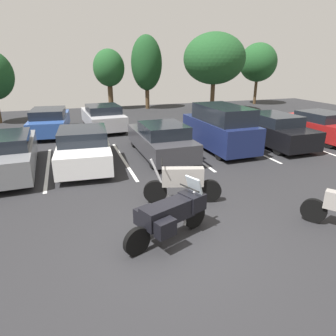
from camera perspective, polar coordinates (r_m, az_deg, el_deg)
name	(u,v)px	position (r m, az deg, el deg)	size (l,w,h in m)	color
ground	(180,246)	(6.92, 2.36, -14.68)	(44.00, 44.00, 0.10)	#262628
motorcycle_touring	(171,213)	(6.78, 0.60, -8.66)	(2.20, 1.28, 1.34)	black
motorcycle_third	(182,183)	(8.49, 2.70, -2.78)	(2.17, 0.85, 1.33)	black
parking_stripes	(87,163)	(12.38, -15.19, 0.87)	(26.58, 5.13, 0.01)	silver
car_grey	(5,154)	(12.17, -28.71, 2.37)	(2.11, 4.77, 1.47)	slate
car_white	(84,147)	(12.07, -15.75, 3.84)	(2.22, 4.68, 1.47)	white
car_charcoal	(161,140)	(12.83, -1.38, 5.43)	(1.84, 4.75, 1.44)	#38383D
car_navy	(220,128)	(13.87, 9.89, 7.55)	(1.84, 4.42, 2.02)	navy
car_black	(271,129)	(15.45, 19.08, 6.96)	(1.87, 4.89, 1.50)	black
car_red	(317,126)	(17.39, 26.53, 7.22)	(2.26, 4.73, 1.45)	maroon
car_far_blue	(50,121)	(18.08, -21.59, 8.32)	(2.20, 4.86, 1.43)	#2D519E
car_far_silver	(103,117)	(18.45, -12.32, 9.49)	(2.20, 4.83, 1.45)	#B7B7BC
tree_far_right	(147,63)	(26.01, -4.11, 19.31)	(2.53, 2.53, 5.88)	#4C3823
tree_right	(214,59)	(24.46, 8.82, 19.91)	(4.70, 4.70, 5.94)	#4C3823
tree_rear	(258,63)	(29.97, 16.81, 18.71)	(3.35, 3.35, 5.44)	#4C3823
tree_center_left	(109,68)	(26.17, -11.21, 18.16)	(2.54, 2.54, 4.81)	#4C3823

